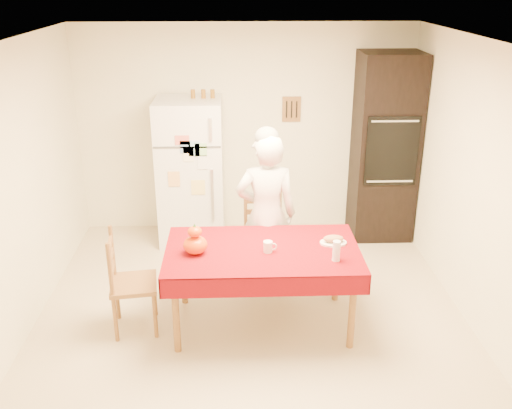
{
  "coord_description": "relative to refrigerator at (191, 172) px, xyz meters",
  "views": [
    {
      "loc": [
        -0.13,
        -4.46,
        2.99
      ],
      "look_at": [
        0.05,
        0.2,
        1.11
      ],
      "focal_mm": 40.0,
      "sensor_mm": 36.0,
      "label": 1
    }
  ],
  "objects": [
    {
      "name": "chair_left",
      "position": [
        -0.46,
        -1.91,
        -0.34
      ],
      "size": [
        0.45,
        0.47,
        0.95
      ],
      "rotation": [
        0.0,
        0.0,
        1.71
      ],
      "color": "brown",
      "rests_on": "floor"
    },
    {
      "name": "room_shell",
      "position": [
        0.65,
        -1.88,
        0.77
      ],
      "size": [
        4.02,
        4.52,
        2.51
      ],
      "color": "white",
      "rests_on": "ground"
    },
    {
      "name": "oven_cabinet",
      "position": [
        2.28,
        0.05,
        0.25
      ],
      "size": [
        0.7,
        0.62,
        2.2
      ],
      "color": "black",
      "rests_on": "floor"
    },
    {
      "name": "bread_loaf",
      "position": [
        1.39,
        -1.79,
        -0.04
      ],
      "size": [
        0.18,
        0.1,
        0.06
      ],
      "primitive_type": "ellipsoid",
      "color": "#9B754C",
      "rests_on": "bread_plate"
    },
    {
      "name": "seated_woman",
      "position": [
        0.82,
        -1.25,
        -0.03
      ],
      "size": [
        0.61,
        0.4,
        1.64
      ],
      "primitive_type": "imported",
      "rotation": [
        0.0,
        0.0,
        3.16
      ],
      "color": "white",
      "rests_on": "floor"
    },
    {
      "name": "spice_jar_mid",
      "position": [
        0.18,
        0.05,
        0.9
      ],
      "size": [
        0.05,
        0.05,
        0.1
      ],
      "primitive_type": "cylinder",
      "color": "brown",
      "rests_on": "refrigerator"
    },
    {
      "name": "dining_table",
      "position": [
        0.75,
        -1.87,
        -0.16
      ],
      "size": [
        1.7,
        1.0,
        0.76
      ],
      "color": "brown",
      "rests_on": "floor"
    },
    {
      "name": "chair_far",
      "position": [
        0.81,
        -1.02,
        -0.34
      ],
      "size": [
        0.46,
        0.45,
        0.95
      ],
      "rotation": [
        0.0,
        0.0,
        0.12
      ],
      "color": "brown",
      "rests_on": "floor"
    },
    {
      "name": "spice_jar_right",
      "position": [
        0.28,
        0.05,
        0.9
      ],
      "size": [
        0.05,
        0.05,
        0.1
      ],
      "primitive_type": "cylinder",
      "color": "brown",
      "rests_on": "refrigerator"
    },
    {
      "name": "spice_jar_left",
      "position": [
        0.06,
        0.05,
        0.9
      ],
      "size": [
        0.05,
        0.05,
        0.1
      ],
      "primitive_type": "cylinder",
      "color": "brown",
      "rests_on": "refrigerator"
    },
    {
      "name": "wine_glass",
      "position": [
        1.36,
        -2.11,
        -0.0
      ],
      "size": [
        0.07,
        0.07,
        0.18
      ],
      "primitive_type": "cylinder",
      "color": "white",
      "rests_on": "dining_table"
    },
    {
      "name": "refrigerator",
      "position": [
        0.0,
        0.0,
        0.0
      ],
      "size": [
        0.75,
        0.74,
        1.7
      ],
      "color": "white",
      "rests_on": "floor"
    },
    {
      "name": "coffee_mug",
      "position": [
        0.79,
        -1.93,
        -0.04
      ],
      "size": [
        0.08,
        0.08,
        0.1
      ],
      "primitive_type": "cylinder",
      "color": "white",
      "rests_on": "dining_table"
    },
    {
      "name": "pumpkin_upper",
      "position": [
        0.17,
        -1.93,
        0.12
      ],
      "size": [
        0.12,
        0.12,
        0.09
      ],
      "primitive_type": "ellipsoid",
      "color": "#D65805",
      "rests_on": "pumpkin_lower"
    },
    {
      "name": "bread_plate",
      "position": [
        1.39,
        -1.79,
        -0.08
      ],
      "size": [
        0.24,
        0.24,
        0.02
      ],
      "primitive_type": "cylinder",
      "color": "white",
      "rests_on": "dining_table"
    },
    {
      "name": "pumpkin_lower",
      "position": [
        0.17,
        -1.93,
        -0.01
      ],
      "size": [
        0.21,
        0.21,
        0.16
      ],
      "primitive_type": "ellipsoid",
      "color": "#D35804",
      "rests_on": "dining_table"
    },
    {
      "name": "floor",
      "position": [
        0.65,
        -1.88,
        -0.85
      ],
      "size": [
        4.5,
        4.5,
        0.0
      ],
      "primitive_type": "plane",
      "color": "beige",
      "rests_on": "ground"
    }
  ]
}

